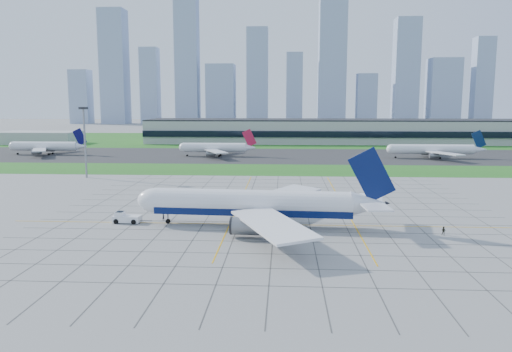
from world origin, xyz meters
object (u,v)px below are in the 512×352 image
Objects in this scene: distant_jet_0 at (46,146)px; pushback_tug at (126,218)px; light_mast at (85,133)px; distant_jet_1 at (216,148)px; crew_far at (444,231)px; distant_jet_2 at (433,149)px; crew_near at (163,217)px; airliner at (254,204)px.

pushback_tug is at bearing -58.47° from distant_jet_0.
distant_jet_1 is (37.44, 73.93, -11.70)m from light_mast.
distant_jet_0 is 89.85m from distant_jet_1.
distant_jet_0 is (-157.61, 151.16, 3.56)m from crew_far.
distant_jet_0 is 1.00× the size of distant_jet_1.
light_mast is at bearing 121.96° from pushback_tug.
distant_jet_2 is at bearing -1.68° from distant_jet_1.
distant_jet_1 is at bearing 93.15° from pushback_tug.
crew_near is at bearing -55.60° from light_mast.
crew_far is at bearing -2.11° from pushback_tug.
crew_near is at bearing -163.06° from crew_far.
pushback_tug is 69.53m from crew_far.
airliner is 22.23m from crew_near.
pushback_tug is at bearing -178.96° from airliner.
distant_jet_0 is (-96.53, 141.54, 3.69)m from crew_near.
distant_jet_1 is (-28.22, 142.43, -0.44)m from airliner.
light_mast is 83.69m from distant_jet_1.
light_mast is 0.60× the size of distant_jet_1.
crew_near is 0.04× the size of distant_jet_0.
pushback_tug is 8.51m from crew_near.
distant_jet_0 and distant_jet_2 have the same top height.
light_mast reaches higher than distant_jet_1.
airliner is 160.27m from distant_jet_2.
airliner is at bearing -162.24° from crew_far.
crew_far is at bearing -105.33° from distant_jet_2.
distant_jet_0 is at bearing 125.23° from pushback_tug.
distant_jet_1 is 0.94× the size of distant_jet_2.
crew_far is at bearing -55.16° from crew_near.
distant_jet_1 is at bearing -1.96° from distant_jet_0.
pushback_tug is 4.95× the size of crew_far.
pushback_tug is at bearing -90.55° from distant_jet_1.
distant_jet_0 is (-118.01, 145.51, -0.44)m from airliner.
crew_near is at bearing -126.69° from distant_jet_2.
light_mast is 2.78× the size of pushback_tug.
distant_jet_1 is at bearing 104.91° from airliner.
distant_jet_1 is 107.58m from distant_jet_2.
pushback_tug is 5.78× the size of crew_near.
airliner is 6.28× the size of pushback_tug.
distant_jet_1 and distant_jet_2 have the same top height.
airliner reaches higher than distant_jet_0.
airliner is at bearing -78.79° from distant_jet_1.
light_mast is 0.56× the size of distant_jet_2.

